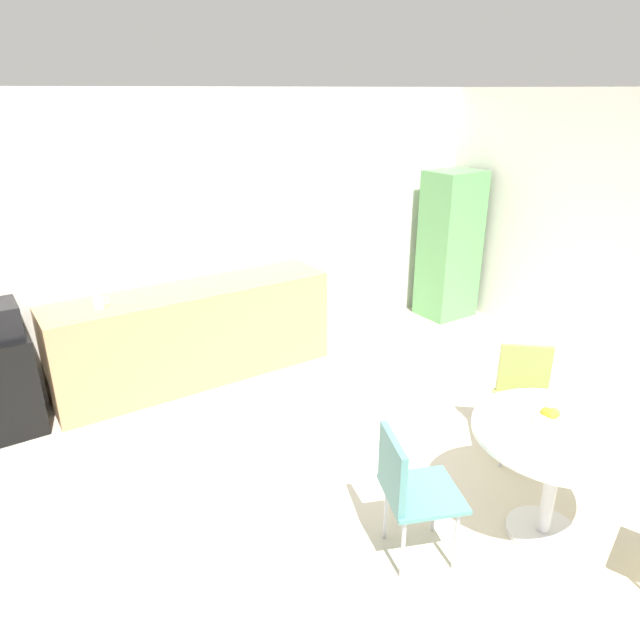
{
  "coord_description": "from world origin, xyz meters",
  "views": [
    {
      "loc": [
        -2.36,
        -2.07,
        2.58
      ],
      "look_at": [
        -0.14,
        1.27,
        0.95
      ],
      "focal_mm": 31.97,
      "sensor_mm": 36.0,
      "label": 1
    }
  ],
  "objects_px": {
    "round_table": "(557,453)",
    "mug_white": "(99,303)",
    "chair_teal": "(407,483)",
    "locker_cabinet": "(450,245)",
    "fruit_bowl": "(553,418)",
    "chair_olive": "(525,389)"
  },
  "relations": [
    {
      "from": "chair_olive",
      "to": "mug_white",
      "type": "distance_m",
      "value": 3.44
    },
    {
      "from": "locker_cabinet",
      "to": "chair_olive",
      "type": "distance_m",
      "value": 2.87
    },
    {
      "from": "locker_cabinet",
      "to": "fruit_bowl",
      "type": "xyz_separation_m",
      "value": [
        -2.19,
        -2.99,
        -0.07
      ]
    },
    {
      "from": "chair_olive",
      "to": "mug_white",
      "type": "height_order",
      "value": "mug_white"
    },
    {
      "from": "chair_olive",
      "to": "chair_teal",
      "type": "xyz_separation_m",
      "value": [
        -1.46,
        -0.34,
        0.0
      ]
    },
    {
      "from": "chair_olive",
      "to": "round_table",
      "type": "bearing_deg",
      "value": -131.45
    },
    {
      "from": "round_table",
      "to": "mug_white",
      "type": "height_order",
      "value": "mug_white"
    },
    {
      "from": "chair_olive",
      "to": "fruit_bowl",
      "type": "height_order",
      "value": "fruit_bowl"
    },
    {
      "from": "round_table",
      "to": "fruit_bowl",
      "type": "bearing_deg",
      "value": 81.88
    },
    {
      "from": "chair_teal",
      "to": "locker_cabinet",
      "type": "bearing_deg",
      "value": 41.61
    },
    {
      "from": "round_table",
      "to": "chair_teal",
      "type": "distance_m",
      "value": 0.92
    },
    {
      "from": "mug_white",
      "to": "chair_olive",
      "type": "bearing_deg",
      "value": -45.06
    },
    {
      "from": "round_table",
      "to": "fruit_bowl",
      "type": "distance_m",
      "value": 0.21
    },
    {
      "from": "locker_cabinet",
      "to": "round_table",
      "type": "xyz_separation_m",
      "value": [
        -2.2,
        -3.06,
        -0.27
      ]
    },
    {
      "from": "round_table",
      "to": "mug_white",
      "type": "xyz_separation_m",
      "value": [
        -1.8,
        3.1,
        0.35
      ]
    },
    {
      "from": "fruit_bowl",
      "to": "mug_white",
      "type": "bearing_deg",
      "value": 120.8
    },
    {
      "from": "chair_teal",
      "to": "round_table",
      "type": "bearing_deg",
      "value": -22.26
    },
    {
      "from": "mug_white",
      "to": "round_table",
      "type": "bearing_deg",
      "value": -59.9
    },
    {
      "from": "round_table",
      "to": "chair_teal",
      "type": "bearing_deg",
      "value": 157.74
    },
    {
      "from": "chair_teal",
      "to": "mug_white",
      "type": "relative_size",
      "value": 6.43
    },
    {
      "from": "locker_cabinet",
      "to": "fruit_bowl",
      "type": "bearing_deg",
      "value": -126.21
    },
    {
      "from": "fruit_bowl",
      "to": "round_table",
      "type": "bearing_deg",
      "value": -98.12
    }
  ]
}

